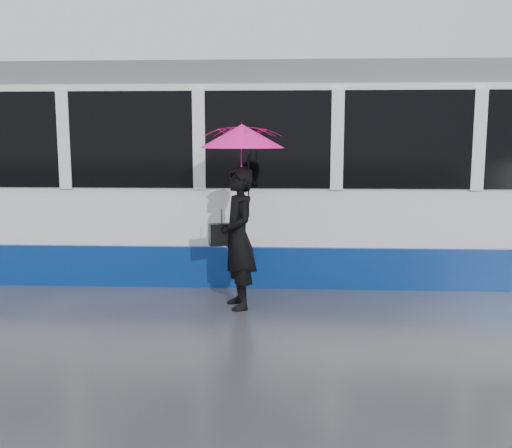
{
  "coord_description": "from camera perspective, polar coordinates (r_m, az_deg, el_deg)",
  "views": [
    {
      "loc": [
        0.02,
        -7.05,
        2.2
      ],
      "look_at": [
        -0.36,
        0.38,
        1.1
      ],
      "focal_mm": 40.0,
      "sensor_mm": 36.0,
      "label": 1
    }
  ],
  "objects": [
    {
      "name": "ground",
      "position": [
        7.38,
        2.64,
        -8.93
      ],
      "size": [
        90.0,
        90.0,
        0.0
      ],
      "primitive_type": "plane",
      "color": "#2F2F35",
      "rests_on": "ground"
    },
    {
      "name": "umbrella",
      "position": [
        7.33,
        -1.41,
        7.13
      ],
      "size": [
        1.4,
        1.4,
        1.25
      ],
      "rotation": [
        0.0,
        0.0,
        0.35
      ],
      "color": "#F71489",
      "rests_on": "ground"
    },
    {
      "name": "woman",
      "position": [
        7.44,
        -1.76,
        -1.42
      ],
      "size": [
        0.65,
        0.79,
        1.86
      ],
      "primitive_type": "imported",
      "rotation": [
        0.0,
        0.0,
        -1.22
      ],
      "color": "black",
      "rests_on": "ground"
    },
    {
      "name": "tram",
      "position": [
        9.95,
        -13.2,
        4.96
      ],
      "size": [
        26.0,
        2.56,
        3.35
      ],
      "color": "white",
      "rests_on": "ground"
    },
    {
      "name": "rails",
      "position": [
        9.79,
        2.72,
        -4.52
      ],
      "size": [
        34.0,
        1.51,
        0.02
      ],
      "color": "#3F3D38",
      "rests_on": "ground"
    },
    {
      "name": "handbag",
      "position": [
        7.48,
        -3.43,
        -1.04
      ],
      "size": [
        0.36,
        0.25,
        0.47
      ],
      "rotation": [
        0.0,
        0.0,
        0.35
      ],
      "color": "black",
      "rests_on": "ground"
    }
  ]
}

